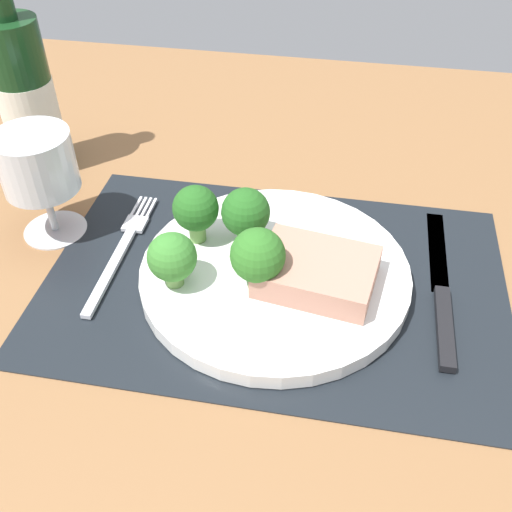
{
  "coord_description": "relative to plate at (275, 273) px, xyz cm",
  "views": [
    {
      "loc": [
        5.82,
        -42.97,
        41.82
      ],
      "look_at": [
        -2.16,
        1.37,
        1.9
      ],
      "focal_mm": 41.77,
      "sensor_mm": 36.0,
      "label": 1
    }
  ],
  "objects": [
    {
      "name": "knife",
      "position": [
        16.41,
        0.53,
        -0.5
      ],
      "size": [
        1.8,
        23.0,
        0.8
      ],
      "rotation": [
        0.0,
        0.0,
        0.0
      ],
      "color": "black",
      "rests_on": "placemat"
    },
    {
      "name": "fork",
      "position": [
        -16.65,
        1.42,
        -0.55
      ],
      "size": [
        2.4,
        19.2,
        0.5
      ],
      "rotation": [
        0.0,
        0.0,
        0.05
      ],
      "color": "silver",
      "rests_on": "placemat"
    },
    {
      "name": "wine_glass",
      "position": [
        -25.25,
        3.75,
        7.07
      ],
      "size": [
        7.85,
        7.85,
        12.06
      ],
      "color": "silver",
      "rests_on": "ground_plane"
    },
    {
      "name": "placemat",
      "position": [
        0.0,
        0.0,
        -0.95
      ],
      "size": [
        45.94,
        30.7,
        0.3
      ],
      "primitive_type": "cube",
      "color": "black",
      "rests_on": "ground_plane"
    },
    {
      "name": "wine_bottle",
      "position": [
        -32.21,
        15.92,
        8.67
      ],
      "size": [
        6.74,
        6.74,
        26.82
      ],
      "color": "#143819",
      "rests_on": "ground_plane"
    },
    {
      "name": "broccoli_near_fork",
      "position": [
        -9.13,
        -3.85,
        4.04
      ],
      "size": [
        4.7,
        4.7,
        5.69
      ],
      "color": "#6B994C",
      "rests_on": "plate"
    },
    {
      "name": "broccoli_center",
      "position": [
        -1.24,
        -2.89,
        4.63
      ],
      "size": [
        5.17,
        5.17,
        6.55
      ],
      "color": "#6B994C",
      "rests_on": "plate"
    },
    {
      "name": "broccoli_near_steak",
      "position": [
        -8.59,
        2.95,
        4.65
      ],
      "size": [
        4.71,
        4.71,
        6.36
      ],
      "color": "#6B994C",
      "rests_on": "plate"
    },
    {
      "name": "steak",
      "position": [
        4.21,
        -1.36,
        2.19
      ],
      "size": [
        12.0,
        9.83,
        2.77
      ],
      "primitive_type": "cube",
      "rotation": [
        0.0,
        0.0,
        -0.15
      ],
      "color": "tan",
      "rests_on": "plate"
    },
    {
      "name": "plate",
      "position": [
        0.0,
        0.0,
        0.0
      ],
      "size": [
        26.82,
        26.82,
        1.6
      ],
      "primitive_type": "cylinder",
      "color": "white",
      "rests_on": "placemat"
    },
    {
      "name": "ground_plane",
      "position": [
        0.0,
        0.0,
        -2.6
      ],
      "size": [
        140.0,
        110.0,
        3.0
      ],
      "primitive_type": "cube",
      "color": "brown"
    },
    {
      "name": "broccoli_back_left",
      "position": [
        -3.57,
        3.37,
        4.55
      ],
      "size": [
        4.95,
        4.95,
        6.37
      ],
      "color": "#6B994C",
      "rests_on": "plate"
    }
  ]
}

